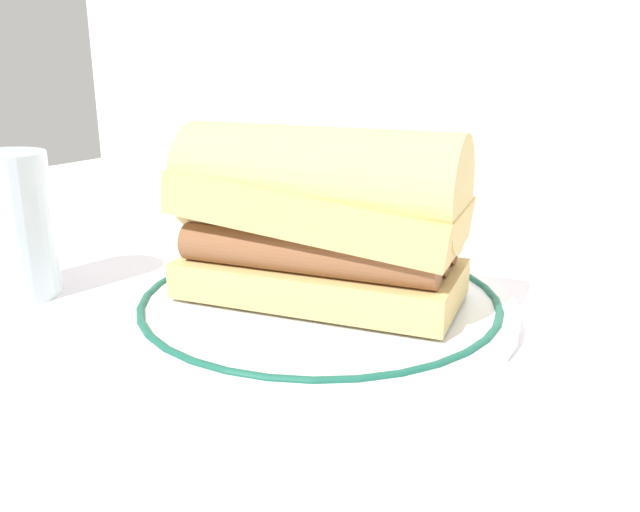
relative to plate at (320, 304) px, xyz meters
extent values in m
plane|color=white|center=(0.02, -0.01, -0.01)|extent=(1.50, 1.50, 0.00)
cylinder|color=white|center=(0.00, 0.00, 0.00)|extent=(0.29, 0.29, 0.01)
torus|color=#195947|center=(0.00, 0.00, 0.00)|extent=(0.26, 0.26, 0.01)
cube|color=tan|center=(0.00, 0.00, 0.02)|extent=(0.22, 0.14, 0.03)
cylinder|color=brown|center=(0.01, -0.03, 0.05)|extent=(0.19, 0.07, 0.03)
cylinder|color=brown|center=(0.00, 0.00, 0.05)|extent=(0.19, 0.07, 0.03)
cylinder|color=brown|center=(-0.01, 0.03, 0.05)|extent=(0.19, 0.07, 0.03)
cube|color=tan|center=(0.00, 0.00, 0.08)|extent=(0.22, 0.14, 0.05)
cylinder|color=tan|center=(0.00, 0.00, 0.09)|extent=(0.22, 0.13, 0.08)
cylinder|color=silver|center=(-0.22, -0.11, 0.05)|extent=(0.07, 0.07, 0.11)
cylinder|color=gold|center=(-0.22, -0.11, 0.02)|extent=(0.06, 0.06, 0.05)
camera|label=1|loc=(0.27, -0.38, 0.18)|focal=38.02mm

